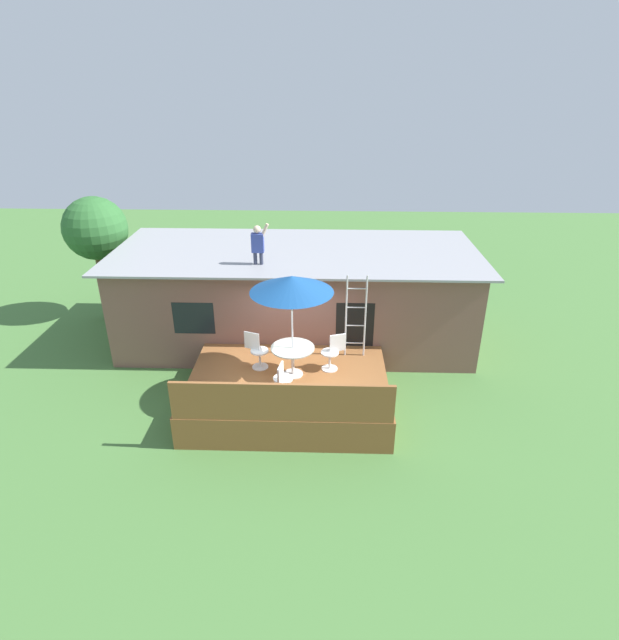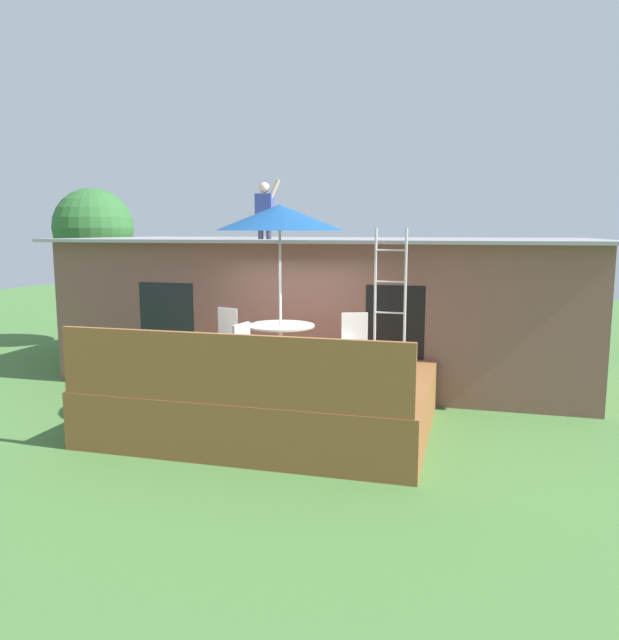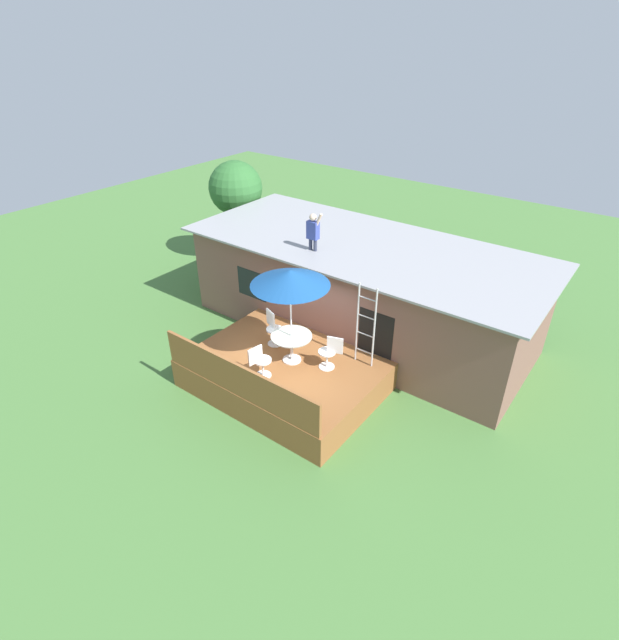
# 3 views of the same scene
# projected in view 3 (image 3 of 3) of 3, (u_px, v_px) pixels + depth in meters

# --- Properties ---
(ground_plane) EXTENTS (40.00, 40.00, 0.00)m
(ground_plane) POSITION_uv_depth(u_px,v_px,m) (287.00, 385.00, 13.10)
(ground_plane) COLOR #477538
(house) EXTENTS (10.50, 4.50, 2.80)m
(house) POSITION_uv_depth(u_px,v_px,m) (361.00, 288.00, 14.84)
(house) COLOR brown
(house) RESTS_ON ground
(deck) EXTENTS (4.75, 3.57, 0.80)m
(deck) POSITION_uv_depth(u_px,v_px,m) (287.00, 373.00, 12.89)
(deck) COLOR brown
(deck) RESTS_ON ground
(deck_railing) EXTENTS (4.65, 0.08, 0.90)m
(deck_railing) POSITION_uv_depth(u_px,v_px,m) (238.00, 380.00, 11.26)
(deck_railing) COLOR brown
(deck_railing) RESTS_ON deck
(patio_table) EXTENTS (1.04, 1.04, 0.74)m
(patio_table) POSITION_uv_depth(u_px,v_px,m) (292.00, 341.00, 12.39)
(patio_table) COLOR silver
(patio_table) RESTS_ON deck
(patio_umbrella) EXTENTS (1.90, 1.90, 2.54)m
(patio_umbrella) POSITION_uv_depth(u_px,v_px,m) (290.00, 278.00, 11.48)
(patio_umbrella) COLOR silver
(patio_umbrella) RESTS_ON deck
(step_ladder) EXTENTS (0.52, 0.04, 2.20)m
(step_ladder) POSITION_uv_depth(u_px,v_px,m) (366.00, 326.00, 12.04)
(step_ladder) COLOR silver
(step_ladder) RESTS_ON deck
(person_figure) EXTENTS (0.47, 0.20, 1.11)m
(person_figure) POSITION_uv_depth(u_px,v_px,m) (313.00, 230.00, 13.45)
(person_figure) COLOR #33384C
(person_figure) RESTS_ON house
(patio_chair_left) EXTENTS (0.60, 0.44, 0.92)m
(patio_chair_left) POSITION_uv_depth(u_px,v_px,m) (273.00, 328.00, 13.16)
(patio_chair_left) COLOR silver
(patio_chair_left) RESTS_ON deck
(patio_chair_right) EXTENTS (0.61, 0.44, 0.92)m
(patio_chair_right) POSITION_uv_depth(u_px,v_px,m) (330.00, 352.00, 12.18)
(patio_chair_right) COLOR silver
(patio_chair_right) RESTS_ON deck
(patio_chair_near) EXTENTS (0.44, 0.62, 0.92)m
(patio_chair_near) POSITION_uv_depth(u_px,v_px,m) (260.00, 362.00, 11.86)
(patio_chair_near) COLOR silver
(patio_chair_near) RESTS_ON deck
(backyard_tree) EXTENTS (1.97, 1.97, 4.01)m
(backyard_tree) POSITION_uv_depth(u_px,v_px,m) (236.00, 190.00, 18.23)
(backyard_tree) COLOR brown
(backyard_tree) RESTS_ON ground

